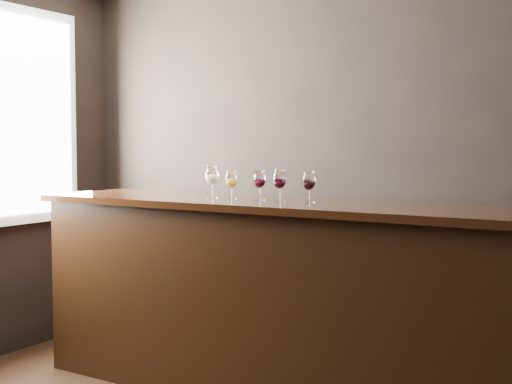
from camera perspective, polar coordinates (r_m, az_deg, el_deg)
The scene contains 9 objects.
room_shell at distance 3.14m, azimuth -7.37°, elevation 8.83°, with size 5.02×4.52×2.81m.
bar_counter at distance 4.31m, azimuth 2.42°, elevation -9.02°, with size 3.30×0.71×1.15m, color black.
bar_top at distance 4.22m, azimuth 2.44°, elevation -1.07°, with size 3.41×0.79×0.04m, color black.
back_bar_shelf at distance 4.81m, azimuth 10.02°, elevation -9.37°, with size 2.46×0.40×0.89m, color black.
glass_white at distance 4.52m, azimuth -3.54°, elevation 1.25°, with size 0.09×0.09×0.20m.
glass_amber at distance 4.42m, azimuth -2.00°, elevation 0.95°, with size 0.07×0.07×0.17m.
glass_red_a at distance 4.34m, azimuth 0.28°, elevation 0.95°, with size 0.08×0.08×0.18m.
glass_red_b at distance 4.21m, azimuth 1.90°, elevation 0.97°, with size 0.08×0.08×0.19m.
glass_red_c at distance 4.14m, azimuth 4.26°, elevation 0.83°, with size 0.08×0.08×0.18m.
Camera 1 is at (1.67, -2.38, 1.53)m, focal length 50.00 mm.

